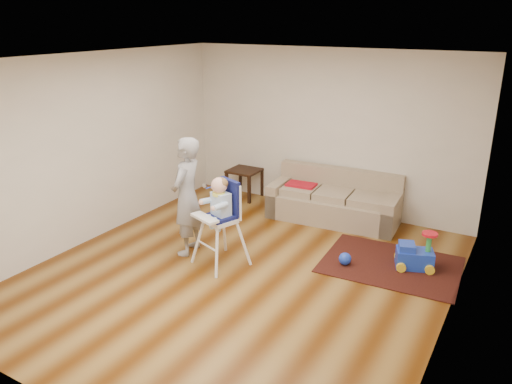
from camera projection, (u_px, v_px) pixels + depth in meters
The scene contains 9 objects.
ground at pixel (241, 273), 6.48m from camera, with size 5.50×5.50×0.00m, color #532907.
room_envelope at pixel (261, 124), 6.28m from camera, with size 5.04×5.52×2.72m.
sofa at pixel (334, 197), 8.05m from camera, with size 2.12×0.99×0.80m.
side_table at pixel (245, 183), 9.13m from camera, with size 0.53×0.53×0.53m, color black, non-canonical shape.
area_rug at pixel (391, 265), 6.69m from camera, with size 1.76×1.32×0.01m, color black.
ride_on_toy at pixel (415, 250), 6.52m from camera, with size 0.47×0.33×0.51m, color blue, non-canonical shape.
toy_ball at pixel (345, 259), 6.65m from camera, with size 0.17×0.17×0.17m, color blue.
high_chair at pixel (220, 223), 6.55m from camera, with size 0.73×0.73×1.23m.
adult at pixel (187, 197), 6.81m from camera, with size 0.60×0.40×1.66m, color #969699.
Camera 1 is at (3.06, -4.88, 3.15)m, focal length 35.00 mm.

